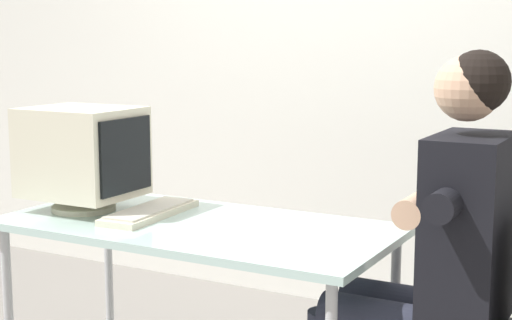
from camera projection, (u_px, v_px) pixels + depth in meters
The scene contains 5 objects.
wall_back at pixel (403, 15), 3.78m from camera, with size 8.00×0.10×3.00m, color silver.
desk at pixel (197, 237), 2.83m from camera, with size 1.44×0.71×0.72m.
crt_monitor at pixel (83, 153), 3.00m from camera, with size 0.42×0.34×0.40m.
keyboard at pixel (150, 212), 2.93m from camera, with size 0.18×0.47×0.03m.
person_seated at pixel (433, 248), 2.43m from camera, with size 0.73×0.58×1.35m.
Camera 1 is at (1.51, -2.31, 1.38)m, focal length 54.47 mm.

